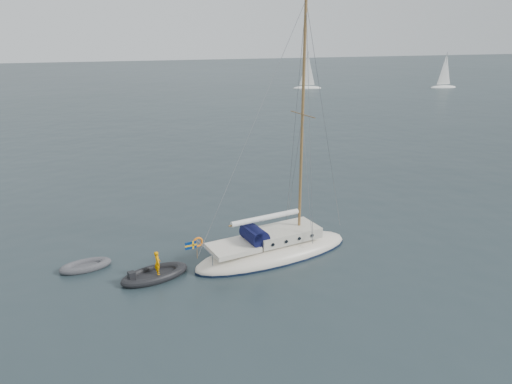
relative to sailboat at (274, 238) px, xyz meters
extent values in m
plane|color=black|center=(-0.37, 0.90, -1.14)|extent=(300.00, 300.00, 0.00)
ellipsoid|color=beige|center=(0.00, 0.00, -0.97)|extent=(10.07, 3.13, 1.68)
cube|color=#ECE7CE|center=(0.78, 0.00, 0.18)|extent=(4.03, 2.12, 0.62)
cube|color=beige|center=(-2.69, 0.00, 0.00)|extent=(2.68, 2.12, 0.28)
cylinder|color=black|center=(-1.29, 0.00, 0.49)|extent=(1.07, 1.85, 1.07)
cube|color=black|center=(-1.51, 0.00, 0.71)|extent=(0.50, 1.85, 0.45)
cylinder|color=olive|center=(1.79, 0.00, 6.57)|extent=(0.17, 0.17, 13.42)
cylinder|color=olive|center=(1.79, 0.00, 7.25)|extent=(0.06, 2.46, 0.06)
cylinder|color=olive|center=(-0.56, 0.00, 1.37)|extent=(4.70, 0.11, 0.11)
cylinder|color=white|center=(-0.56, 0.00, 1.43)|extent=(4.37, 0.31, 0.31)
cylinder|color=gray|center=(-4.48, 0.00, 0.48)|extent=(0.04, 2.46, 0.04)
torus|color=orange|center=(-4.53, 0.67, 0.48)|extent=(0.60, 0.11, 0.60)
cylinder|color=olive|center=(-4.87, 0.00, 0.37)|extent=(0.03, 0.03, 1.01)
cube|color=navy|center=(-5.20, 0.00, 0.70)|extent=(0.67, 0.02, 0.42)
cube|color=#E8A413|center=(-5.20, 0.00, 0.70)|extent=(0.69, 0.03, 0.10)
cube|color=#E8A413|center=(-5.08, 0.00, 0.70)|extent=(0.10, 0.03, 0.45)
cylinder|color=black|center=(-0.67, 1.07, 0.18)|extent=(0.20, 0.07, 0.20)
cylinder|color=black|center=(-0.67, -1.07, 0.18)|extent=(0.20, 0.07, 0.20)
cylinder|color=black|center=(0.22, 1.07, 0.18)|extent=(0.20, 0.07, 0.20)
cylinder|color=black|center=(0.22, -1.07, 0.18)|extent=(0.20, 0.07, 0.20)
cylinder|color=black|center=(1.11, 1.07, 0.18)|extent=(0.20, 0.07, 0.20)
cylinder|color=black|center=(1.11, -1.07, 0.18)|extent=(0.20, 0.07, 0.20)
cylinder|color=black|center=(2.01, 1.07, 0.18)|extent=(0.20, 0.07, 0.20)
cylinder|color=black|center=(2.01, -1.07, 0.18)|extent=(0.20, 0.07, 0.20)
cube|color=#4E4E52|center=(-10.84, 0.90, -1.02)|extent=(1.77, 0.73, 0.10)
cube|color=black|center=(-7.06, -1.08, -1.00)|extent=(2.40, 1.00, 0.12)
cube|color=black|center=(-8.36, -1.08, -0.69)|extent=(0.35, 0.35, 0.60)
imported|color=#EF9200|center=(-6.86, -1.08, -0.28)|extent=(0.45, 0.57, 1.36)
ellipsoid|color=white|center=(54.33, 65.69, -1.09)|extent=(5.66, 1.89, 0.94)
cylinder|color=gray|center=(54.33, 65.69, 2.63)|extent=(0.09, 0.09, 6.61)
cone|color=white|center=(54.28, 65.69, 2.63)|extent=(3.02, 3.02, 6.13)
ellipsoid|color=white|center=(26.77, 71.15, -1.09)|extent=(5.83, 1.94, 0.97)
cylinder|color=gray|center=(26.77, 71.15, 2.74)|extent=(0.10, 0.10, 6.80)
cone|color=white|center=(26.72, 71.15, 2.74)|extent=(3.11, 3.11, 6.31)
camera|label=1|loc=(-7.36, -26.04, 12.35)|focal=35.00mm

